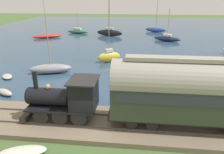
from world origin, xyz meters
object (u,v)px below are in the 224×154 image
at_px(passenger_coach, 192,90).
at_px(rowboat_near_shore, 77,96).
at_px(steam_locomotive, 68,96).
at_px(rowboat_off_pier, 7,76).
at_px(sailboat_red, 47,36).
at_px(sailboat_black, 109,32).
at_px(sailboat_gray, 51,68).
at_px(sailboat_green, 78,31).
at_px(sailboat_yellow, 109,56).
at_px(rowboat_mid_harbor, 81,80).
at_px(rowboat_far_out, 5,92).
at_px(sailboat_navy, 167,38).
at_px(sailboat_blue, 156,30).
at_px(beached_dinghy, 22,152).

distance_m(passenger_coach, rowboat_near_shore, 10.20).
height_order(steam_locomotive, rowboat_off_pier, steam_locomotive).
distance_m(sailboat_red, sailboat_black, 14.00).
bearing_deg(sailboat_gray, sailboat_black, -24.15).
distance_m(sailboat_green, sailboat_yellow, 26.08).
xyz_separation_m(passenger_coach, sailboat_gray, (10.65, 13.90, -2.53)).
distance_m(passenger_coach, rowboat_mid_harbor, 12.85).
distance_m(sailboat_black, rowboat_far_out, 33.33).
bearing_deg(sailboat_gray, rowboat_mid_harbor, -135.56).
xyz_separation_m(passenger_coach, rowboat_mid_harbor, (8.14, 9.52, -2.89)).
distance_m(sailboat_red, sailboat_navy, 25.95).
xyz_separation_m(sailboat_green, sailboat_navy, (-7.55, -20.82, 0.06)).
relative_size(sailboat_green, sailboat_blue, 0.63).
relative_size(sailboat_blue, rowboat_near_shore, 4.34).
height_order(steam_locomotive, rowboat_near_shore, steam_locomotive).
height_order(steam_locomotive, sailboat_red, sailboat_red).
height_order(steam_locomotive, sailboat_yellow, sailboat_yellow).
bearing_deg(rowboat_near_shore, rowboat_off_pier, 113.25).
bearing_deg(steam_locomotive, sailboat_navy, -18.61).
distance_m(sailboat_black, sailboat_navy, 13.34).
height_order(rowboat_mid_harbor, rowboat_far_out, rowboat_far_out).
xyz_separation_m(sailboat_gray, rowboat_far_out, (-6.50, 2.04, -0.31)).
relative_size(sailboat_black, rowboat_near_shore, 4.44).
bearing_deg(sailboat_green, rowboat_far_out, -166.57).
distance_m(sailboat_red, rowboat_near_shore, 32.29).
distance_m(sailboat_red, rowboat_mid_harbor, 28.41).
relative_size(sailboat_navy, rowboat_mid_harbor, 2.36).
height_order(passenger_coach, rowboat_near_shore, passenger_coach).
bearing_deg(rowboat_off_pier, sailboat_gray, -14.90).
relative_size(sailboat_black, rowboat_off_pier, 4.52).
height_order(sailboat_gray, rowboat_off_pier, sailboat_gray).
height_order(sailboat_green, rowboat_off_pier, sailboat_green).
xyz_separation_m(steam_locomotive, sailboat_green, (39.89, 9.93, -1.72)).
xyz_separation_m(rowboat_off_pier, rowboat_mid_harbor, (-0.29, -8.72, 0.03)).
relative_size(sailboat_green, sailboat_navy, 0.87).
xyz_separation_m(sailboat_red, rowboat_near_shore, (-28.87, -14.46, -0.17)).
height_order(sailboat_navy, rowboat_off_pier, sailboat_navy).
bearing_deg(rowboat_near_shore, sailboat_gray, 85.42).
bearing_deg(sailboat_black, sailboat_green, 85.27).
relative_size(sailboat_navy, rowboat_far_out, 2.97).
bearing_deg(sailboat_navy, rowboat_off_pier, 164.06).
xyz_separation_m(sailboat_green, sailboat_black, (-2.95, -8.30, 0.30)).
xyz_separation_m(rowboat_off_pier, rowboat_far_out, (-4.27, -2.31, 0.08)).
xyz_separation_m(sailboat_blue, beached_dinghy, (-47.55, 11.30, -0.44)).
bearing_deg(sailboat_navy, rowboat_far_out, 171.80).
xyz_separation_m(sailboat_black, rowboat_off_pier, (-28.51, 8.29, -0.62)).
bearing_deg(rowboat_far_out, sailboat_gray, 10.48).
relative_size(sailboat_gray, sailboat_yellow, 0.79).
bearing_deg(sailboat_yellow, sailboat_green, -4.92).
height_order(rowboat_off_pier, rowboat_near_shore, rowboat_near_shore).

